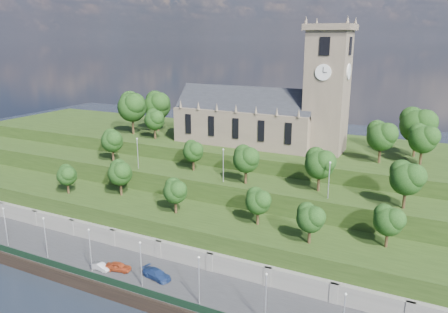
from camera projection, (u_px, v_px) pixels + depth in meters
The scene contains 17 objects.
ground at pixel (144, 310), 63.85m from camera, with size 320.00×320.00×0.00m, color black.
promenade at pixel (166, 284), 68.76m from camera, with size 160.00×12.00×2.00m, color #2D2D30.
quay_wall at pixel (143, 303), 63.52m from camera, with size 160.00×0.50×2.20m, color black.
fence at pixel (145, 292), 63.69m from camera, with size 160.00×0.10×1.20m, color black.
retaining_wall at pixel (186, 259), 73.53m from camera, with size 160.00×2.10×5.00m.
embankment_lower at pixel (203, 237), 78.34m from camera, with size 160.00×12.00×8.00m, color #213612.
embankment_upper at pixel (230, 206), 87.32m from camera, with size 160.00×10.00×12.00m, color #213612.
hilltop at pixel (268, 171), 105.05m from camera, with size 160.00×32.00×15.00m, color #213612.
church at pixel (267, 112), 97.33m from camera, with size 38.60×12.35×27.60m.
trees_lower at pixel (207, 192), 76.04m from camera, with size 65.31×8.56×7.24m.
trees_upper at pixel (258, 158), 80.92m from camera, with size 65.96×7.73×7.86m.
trees_hilltop at pixel (244, 115), 99.08m from camera, with size 73.59×15.81×10.75m.
lamp_posts_promenade at pixel (141, 261), 65.23m from camera, with size 60.36×0.36×7.39m.
lamp_posts_upper at pixel (223, 162), 82.16m from camera, with size 40.36×0.36×6.54m.
car_left at pixel (118, 267), 70.59m from camera, with size 1.68×4.18×1.43m, color #9B3819.
car_middle at pixel (101, 267), 70.87m from camera, with size 1.21×3.47×1.14m, color #9D9CA1.
car_right at pixel (157, 274), 68.29m from camera, with size 2.08×5.11×1.48m, color navy.
Camera 1 is at (35.52, -44.60, 38.34)m, focal length 35.00 mm.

